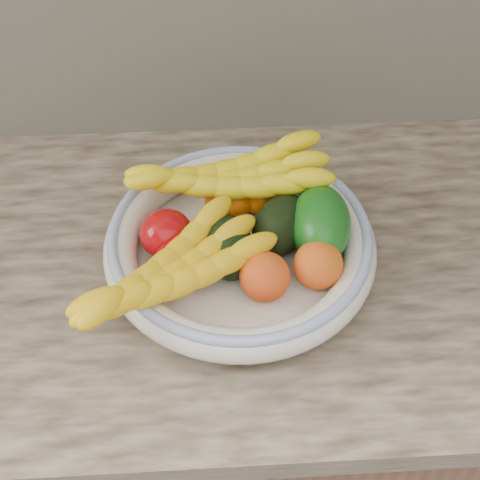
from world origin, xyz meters
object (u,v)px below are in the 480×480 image
Objects in this scene: fruit_bowl at (240,245)px; banana_bunch_back at (228,181)px; banana_bunch_front at (170,277)px; green_mango at (320,224)px.

banana_bunch_back is at bearing 97.35° from fruit_bowl.
fruit_bowl is 1.24× the size of banana_bunch_front.
banana_bunch_front reaches higher than fruit_bowl.
banana_bunch_back is 0.19m from banana_bunch_front.
banana_bunch_back reaches higher than fruit_bowl.
green_mango is at bearing -15.57° from banana_bunch_front.
green_mango is 0.15m from banana_bunch_back.
fruit_bowl is 0.13m from banana_bunch_front.
banana_bunch_front is at bearing -140.54° from fruit_bowl.
banana_bunch_front is (-0.09, -0.17, -0.01)m from banana_bunch_back.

